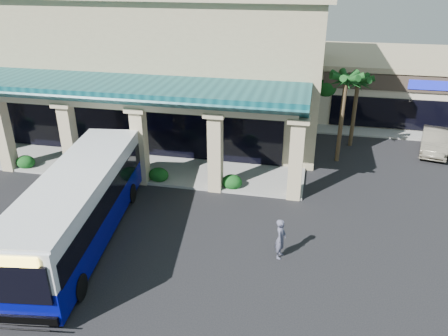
% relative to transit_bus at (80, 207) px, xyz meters
% --- Properties ---
extents(ground, '(110.00, 110.00, 0.00)m').
position_rel_transit_bus_xyz_m(ground, '(3.49, 1.00, -1.74)').
color(ground, black).
extents(main_building, '(30.80, 14.80, 11.35)m').
position_rel_transit_bus_xyz_m(main_building, '(-4.51, 17.00, 3.94)').
color(main_building, tan).
rests_on(main_building, ground).
extents(arcade, '(30.00, 6.20, 5.70)m').
position_rel_transit_bus_xyz_m(arcade, '(-4.51, 7.80, 1.11)').
color(arcade, '#0B3D44').
rests_on(arcade, ground).
extents(palm_0, '(2.40, 2.40, 6.60)m').
position_rel_transit_bus_xyz_m(palm_0, '(11.99, 12.00, 1.56)').
color(palm_0, '#0F3811').
rests_on(palm_0, ground).
extents(palm_1, '(2.40, 2.40, 5.80)m').
position_rel_transit_bus_xyz_m(palm_1, '(12.99, 15.00, 1.16)').
color(palm_1, '#0F3811').
rests_on(palm_1, ground).
extents(broadleaf_tree, '(2.60, 2.60, 4.81)m').
position_rel_transit_bus_xyz_m(broadleaf_tree, '(10.99, 20.00, 0.67)').
color(broadleaf_tree, '#0E3F11').
rests_on(broadleaf_tree, ground).
extents(transit_bus, '(4.62, 12.71, 3.47)m').
position_rel_transit_bus_xyz_m(transit_bus, '(0.00, 0.00, 0.00)').
color(transit_bus, '#040779').
rests_on(transit_bus, ground).
extents(pedestrian, '(0.55, 0.75, 1.90)m').
position_rel_transit_bus_xyz_m(pedestrian, '(9.27, 0.52, -0.78)').
color(pedestrian, '#505167').
rests_on(pedestrian, ground).
extents(car_white, '(2.68, 5.05, 1.58)m').
position_rel_transit_bus_xyz_m(car_white, '(18.62, 15.00, -0.94)').
color(car_white, gray).
rests_on(car_white, ground).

